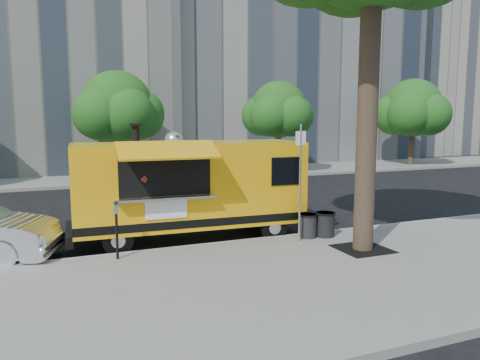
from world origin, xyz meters
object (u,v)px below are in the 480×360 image
object	(u,v)px
far_tree_c	(278,110)
far_tree_d	(413,108)
parking_meter	(116,223)
food_truck	(189,186)
trash_bin_right	(325,224)
sign_post	(300,176)
far_tree_b	(117,107)
trash_bin_left	(308,225)

from	to	relation	value
far_tree_c	far_tree_d	world-z (taller)	far_tree_d
far_tree_c	parking_meter	bearing A→B (deg)	-128.66
food_truck	trash_bin_right	xyz separation A→B (m)	(3.30, -1.58, -0.98)
far_tree_d	sign_post	distance (m)	21.79
far_tree_c	food_truck	distance (m)	15.28
far_tree_b	trash_bin_left	distance (m)	14.69
sign_post	parking_meter	xyz separation A→B (m)	(-4.55, 0.20, -0.87)
far_tree_b	sign_post	distance (m)	14.61
far_tree_b	sign_post	xyz separation A→B (m)	(2.55, -14.25, -1.98)
food_truck	far_tree_d	bearing A→B (deg)	36.30
trash_bin_right	food_truck	bearing A→B (deg)	154.46
far_tree_c	far_tree_b	bearing A→B (deg)	178.09
far_tree_d	parking_meter	world-z (taller)	far_tree_d
parking_meter	trash_bin_left	xyz separation A→B (m)	(4.95, 0.05, -0.50)
parking_meter	trash_bin_left	size ratio (longest dim) A/B	2.14
sign_post	far_tree_c	bearing A→B (deg)	65.19
trash_bin_right	far_tree_b	bearing A→B (deg)	103.64
far_tree_b	trash_bin_right	size ratio (longest dim) A/B	8.43
far_tree_c	trash_bin_right	size ratio (longest dim) A/B	7.99
far_tree_c	parking_meter	distance (m)	17.82
food_truck	trash_bin_left	bearing A→B (deg)	-24.56
far_tree_d	parking_meter	size ratio (longest dim) A/B	4.23
sign_post	far_tree_b	bearing A→B (deg)	100.15
food_truck	far_tree_c	bearing A→B (deg)	56.96
parking_meter	food_truck	size ratio (longest dim) A/B	0.21
food_truck	sign_post	bearing A→B (deg)	-32.41
far_tree_b	trash_bin_right	world-z (taller)	far_tree_b
far_tree_b	food_truck	xyz separation A→B (m)	(0.12, -12.53, -2.36)
sign_post	food_truck	distance (m)	3.00
trash_bin_left	trash_bin_right	world-z (taller)	trash_bin_right
far_tree_d	food_truck	xyz separation A→B (m)	(-18.88, -12.43, -2.42)
far_tree_d	trash_bin_left	world-z (taller)	far_tree_d
sign_post	parking_meter	size ratio (longest dim) A/B	2.25
parking_meter	food_truck	xyz separation A→B (m)	(2.12, 1.52, 0.49)
far_tree_b	far_tree_d	world-z (taller)	far_tree_d
sign_post	trash_bin_right	world-z (taller)	sign_post
trash_bin_left	trash_bin_right	bearing A→B (deg)	-12.50
far_tree_d	sign_post	xyz separation A→B (m)	(-16.45, -14.15, -2.04)
trash_bin_left	far_tree_b	bearing A→B (deg)	101.90
sign_post	trash_bin_left	distance (m)	1.44
sign_post	parking_meter	distance (m)	4.64
far_tree_b	far_tree_c	xyz separation A→B (m)	(9.00, -0.30, -0.12)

